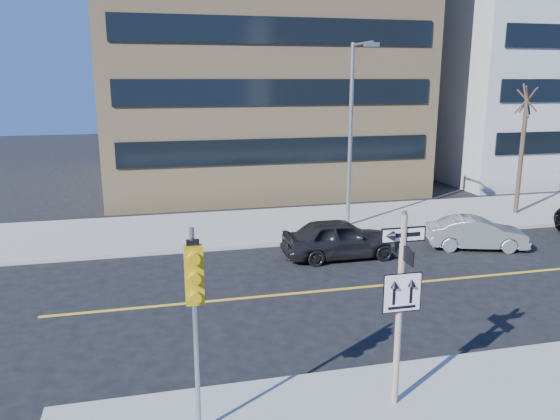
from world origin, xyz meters
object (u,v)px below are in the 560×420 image
object	(u,v)px
traffic_signal	(195,292)
parked_car_a	(341,238)
parked_car_b	(477,233)
streetlight_a	(353,124)
street_tree_west	(527,103)
sign_pole	(400,299)

from	to	relation	value
traffic_signal	parked_car_a	bearing A→B (deg)	57.37
parked_car_b	streetlight_a	xyz separation A→B (m)	(-3.94, 3.86, 4.12)
parked_car_a	streetlight_a	bearing A→B (deg)	-25.70
parked_car_a	parked_car_b	world-z (taller)	parked_car_a
traffic_signal	streetlight_a	xyz separation A→B (m)	(8.00, 13.42, 1.73)
street_tree_west	sign_pole	bearing A→B (deg)	-133.26
parked_car_a	streetlight_a	xyz separation A→B (m)	(1.76, 3.67, 4.00)
streetlight_a	sign_pole	bearing A→B (deg)	-106.77
traffic_signal	street_tree_west	size ratio (longest dim) A/B	0.63
parked_car_a	street_tree_west	xyz separation A→B (m)	(10.76, 4.21, 4.76)
street_tree_west	parked_car_b	bearing A→B (deg)	-138.97
sign_pole	parked_car_a	bearing A→B (deg)	76.86
streetlight_a	parked_car_b	bearing A→B (deg)	-44.45
sign_pole	traffic_signal	bearing A→B (deg)	-177.89
traffic_signal	parked_car_b	world-z (taller)	traffic_signal
sign_pole	parked_car_a	distance (m)	10.00
sign_pole	street_tree_west	size ratio (longest dim) A/B	0.64
sign_pole	parked_car_b	bearing A→B (deg)	49.85
streetlight_a	parked_car_a	bearing A→B (deg)	-115.60
parked_car_a	traffic_signal	bearing A→B (deg)	147.27
sign_pole	streetlight_a	world-z (taller)	streetlight_a
parked_car_b	street_tree_west	xyz separation A→B (m)	(5.06, 4.41, 4.89)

